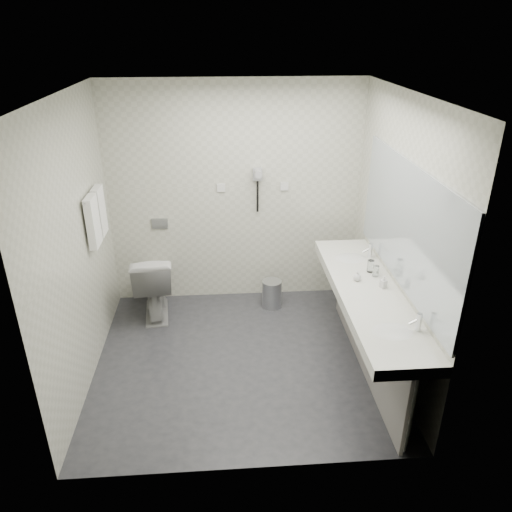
{
  "coord_description": "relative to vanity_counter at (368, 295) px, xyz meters",
  "views": [
    {
      "loc": [
        -0.15,
        -3.89,
        2.98
      ],
      "look_at": [
        0.15,
        0.15,
        1.05
      ],
      "focal_mm": 34.33,
      "sensor_mm": 36.0,
      "label": 1
    }
  ],
  "objects": [
    {
      "name": "wall_left",
      "position": [
        -2.52,
        0.2,
        0.45
      ],
      "size": [
        0.0,
        2.6,
        2.6
      ],
      "primitive_type": "plane",
      "rotation": [
        1.57,
        0.0,
        1.57
      ],
      "color": "beige",
      "rests_on": "floor"
    },
    {
      "name": "mirror",
      "position": [
        0.26,
        0.0,
        0.65
      ],
      "size": [
        0.02,
        2.2,
        1.05
      ],
      "primitive_type": "cube",
      "color": "#B2BCC6",
      "rests_on": "wall_right"
    },
    {
      "name": "basin_near",
      "position": [
        0.0,
        -0.65,
        0.04
      ],
      "size": [
        0.4,
        0.31,
        0.05
      ],
      "primitive_type": "ellipsoid",
      "color": "silver",
      "rests_on": "vanity_counter"
    },
    {
      "name": "towel_near",
      "position": [
        -2.46,
        0.61,
        0.53
      ],
      "size": [
        0.07,
        0.24,
        0.48
      ],
      "primitive_type": "cube",
      "color": "white",
      "rests_on": "towel_rail"
    },
    {
      "name": "floor",
      "position": [
        -1.12,
        0.2,
        -0.8
      ],
      "size": [
        2.8,
        2.8,
        0.0
      ],
      "primitive_type": "plane",
      "color": "#2A2A2F",
      "rests_on": "ground"
    },
    {
      "name": "towel_far",
      "position": [
        -2.46,
        0.89,
        0.53
      ],
      "size": [
        0.07,
        0.24,
        0.48
      ],
      "primitive_type": "cube",
      "color": "white",
      "rests_on": "towel_rail"
    },
    {
      "name": "switch_plate_a",
      "position": [
        -1.27,
        1.49,
        0.55
      ],
      "size": [
        0.09,
        0.02,
        0.09
      ],
      "primitive_type": "cube",
      "color": "silver",
      "rests_on": "wall_back"
    },
    {
      "name": "wall_back",
      "position": [
        -1.12,
        1.5,
        0.45
      ],
      "size": [
        2.8,
        0.0,
        2.8
      ],
      "primitive_type": "plane",
      "rotation": [
        1.57,
        0.0,
        0.0
      ],
      "color": "beige",
      "rests_on": "floor"
    },
    {
      "name": "toilet",
      "position": [
        -2.06,
        1.13,
        -0.42
      ],
      "size": [
        0.51,
        0.79,
        0.76
      ],
      "primitive_type": "imported",
      "rotation": [
        0.0,
        0.0,
        3.25
      ],
      "color": "silver",
      "rests_on": "floor"
    },
    {
      "name": "vanity_post_far",
      "position": [
        0.05,
        1.04,
        -0.42
      ],
      "size": [
        0.06,
        0.06,
        0.75
      ],
      "primitive_type": "cylinder",
      "color": "silver",
      "rests_on": "floor"
    },
    {
      "name": "glass_left",
      "position": [
        0.13,
        0.25,
        0.1
      ],
      "size": [
        0.08,
        0.08,
        0.11
      ],
      "primitive_type": "cylinder",
      "rotation": [
        0.0,
        0.0,
        -0.41
      ],
      "color": "silver",
      "rests_on": "vanity_counter"
    },
    {
      "name": "glass_right",
      "position": [
        0.11,
        0.34,
        0.11
      ],
      "size": [
        0.08,
        0.08,
        0.12
      ],
      "primitive_type": "cylinder",
      "rotation": [
        0.0,
        0.0,
        0.38
      ],
      "color": "silver",
      "rests_on": "vanity_counter"
    },
    {
      "name": "faucet_near",
      "position": [
        0.19,
        -0.65,
        0.12
      ],
      "size": [
        0.04,
        0.04,
        0.15
      ],
      "primitive_type": "cylinder",
      "color": "silver",
      "rests_on": "vanity_counter"
    },
    {
      "name": "basin_far",
      "position": [
        0.0,
        0.65,
        0.04
      ],
      "size": [
        0.4,
        0.31,
        0.05
      ],
      "primitive_type": "ellipsoid",
      "color": "silver",
      "rests_on": "vanity_counter"
    },
    {
      "name": "soap_bottle_b",
      "position": [
        -0.06,
        0.18,
        0.1
      ],
      "size": [
        0.08,
        0.08,
        0.09
      ],
      "primitive_type": "imported",
      "rotation": [
        0.0,
        0.0,
        -0.16
      ],
      "color": "white",
      "rests_on": "vanity_counter"
    },
    {
      "name": "bin_lid",
      "position": [
        -0.73,
        1.18,
        -0.48
      ],
      "size": [
        0.22,
        0.22,
        0.02
      ],
      "primitive_type": "cylinder",
      "color": "#B2B5BA",
      "rests_on": "pedal_bin"
    },
    {
      "name": "wall_front",
      "position": [
        -1.12,
        -1.1,
        0.45
      ],
      "size": [
        2.8,
        0.0,
        2.8
      ],
      "primitive_type": "plane",
      "rotation": [
        -1.57,
        0.0,
        0.0
      ],
      "color": "beige",
      "rests_on": "floor"
    },
    {
      "name": "soap_bottle_a",
      "position": [
        0.14,
        0.03,
        0.11
      ],
      "size": [
        0.07,
        0.07,
        0.11
      ],
      "primitive_type": "imported",
      "rotation": [
        0.0,
        0.0,
        0.45
      ],
      "color": "white",
      "rests_on": "vanity_counter"
    },
    {
      "name": "pedal_bin",
      "position": [
        -0.73,
        1.18,
        -0.64
      ],
      "size": [
        0.27,
        0.27,
        0.31
      ],
      "primitive_type": "cylinder",
      "rotation": [
        0.0,
        0.0,
        -0.25
      ],
      "color": "#B2B5BA",
      "rests_on": "floor"
    },
    {
      "name": "vanity_panel",
      "position": [
        0.02,
        0.0,
        -0.42
      ],
      "size": [
        0.03,
        2.15,
        0.75
      ],
      "primitive_type": "cube",
      "color": "gray",
      "rests_on": "floor"
    },
    {
      "name": "flush_plate",
      "position": [
        -1.98,
        1.49,
        0.15
      ],
      "size": [
        0.18,
        0.02,
        0.12
      ],
      "primitive_type": "cube",
      "color": "#B2B5BA",
      "rests_on": "wall_back"
    },
    {
      "name": "towel_rail",
      "position": [
        -2.47,
        0.75,
        0.75
      ],
      "size": [
        0.02,
        0.62,
        0.02
      ],
      "primitive_type": "cylinder",
      "rotation": [
        1.57,
        0.0,
        0.0
      ],
      "color": "silver",
      "rests_on": "wall_left"
    },
    {
      "name": "vanity_post_near",
      "position": [
        0.05,
        -1.04,
        -0.42
      ],
      "size": [
        0.06,
        0.06,
        0.75
      ],
      "primitive_type": "cylinder",
      "color": "silver",
      "rests_on": "floor"
    },
    {
      "name": "dryer_cradle",
      "position": [
        -0.88,
        1.47,
        0.7
      ],
      "size": [
        0.1,
        0.04,
        0.14
      ],
      "primitive_type": "cube",
      "color": "#9B9CA1",
      "rests_on": "wall_back"
    },
    {
      "name": "ceiling",
      "position": [
        -1.12,
        0.2,
        1.7
      ],
      "size": [
        2.8,
        2.8,
        0.0
      ],
      "primitive_type": "plane",
      "rotation": [
        3.14,
        0.0,
        0.0
      ],
      "color": "silver",
      "rests_on": "wall_back"
    },
    {
      "name": "wall_right",
      "position": [
        0.27,
        0.2,
        0.45
      ],
      "size": [
        0.0,
        2.6,
        2.6
      ],
      "primitive_type": "plane",
      "rotation": [
        1.57,
        0.0,
        -1.57
      ],
      "color": "beige",
      "rests_on": "floor"
    },
    {
      "name": "faucet_far",
      "position": [
        0.19,
        0.65,
        0.12
      ],
      "size": [
        0.04,
        0.04,
        0.15
      ],
      "primitive_type": "cylinder",
      "color": "silver",
      "rests_on": "vanity_counter"
    },
    {
      "name": "dryer_barrel",
      "position": [
        -0.88,
        1.4,
        0.73
      ],
      "size": [
        0.08,
        0.14,
        0.08
      ],
      "primitive_type": "cylinder",
      "rotation": [
        1.57,
        0.0,
        0.0
      ],
      "color": "#9B9CA1",
      "rests_on": "dryer_cradle"
    },
    {
      "name": "dryer_cord",
      "position": [
        -0.88,
        1.46,
        0.45
      ],
      "size": [
        0.02,
        0.02,
        0.35
      ],
      "primitive_type": "cylinder",
      "color": "black",
      "rests_on": "dryer_cradle"
    },
    {
      "name": "vanity_counter",
      "position": [
        0.0,
        0.0,
        0.0
      ],
      "size": [
        0.55,
        2.2,
        0.1
      ],
      "primitive_type": "cube",
      "color": "silver",
      "rests_on": "floor"
    },
    {
      "name": "switch_plate_b",
      "position": [
        -0.57,
        1.49,
        0.55
      ],
      "size": [
        0.09,
        0.02,
        0.09
      ],
      "primitive_type": "cube",
      "color": "silver",
      "rests_on": "wall_back"
    }
  ]
}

